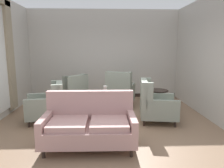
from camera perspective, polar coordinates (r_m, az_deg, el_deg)
ground at (r=4.96m, az=-1.88°, el=-11.23°), size 8.10×8.10×0.00m
wall_back at (r=7.53m, az=-2.18°, el=8.07°), size 5.46×0.08×3.10m
wall_left at (r=6.09m, az=-28.04°, el=6.50°), size 0.08×4.05×3.10m
wall_right at (r=6.12m, az=23.76°, el=6.83°), size 0.08×4.05×3.10m
baseboard_back at (r=7.66m, az=-2.11°, el=-3.13°), size 5.30×0.03×0.12m
coffee_table at (r=5.37m, az=-2.04°, el=-5.28°), size 0.76×0.76×0.49m
porcelain_vase at (r=5.29m, az=-1.89°, el=-2.59°), size 0.19×0.19×0.36m
settee at (r=3.90m, az=-6.20°, el=-11.05°), size 1.66×0.89×0.97m
armchair_far_left at (r=5.33m, az=-17.03°, el=-5.45°), size 0.99×0.89×0.96m
armchair_back_corner at (r=6.40m, az=2.22°, el=-2.06°), size 0.98×1.00×1.09m
armchair_near_sideboard at (r=5.20m, az=11.57°, el=-5.45°), size 0.97×0.94×1.02m
armchair_foreground_right at (r=6.51m, az=-11.01°, el=-2.36°), size 1.15×1.15×0.99m
side_table at (r=5.81m, az=12.46°, el=-4.14°), size 0.52×0.52×0.66m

